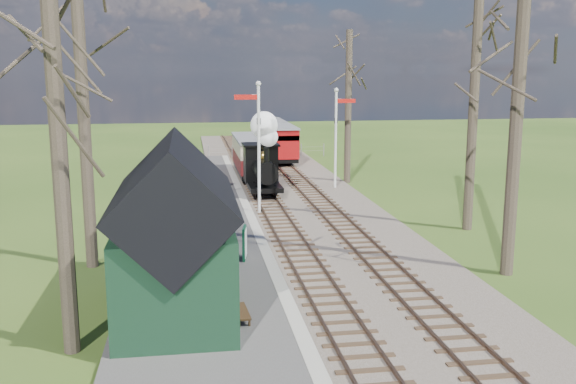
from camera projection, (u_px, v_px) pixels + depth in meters
name	position (u px, v px, depth m)	size (l,w,h in m)	color
ground	(366.00, 369.00, 14.63)	(140.00, 140.00, 0.00)	#2F4E18
distant_hills	(235.00, 255.00, 80.38)	(114.40, 48.00, 22.02)	#385B23
ballast_bed	(283.00, 190.00, 36.17)	(8.00, 60.00, 0.10)	brown
track_near	(260.00, 189.00, 35.97)	(1.60, 60.00, 0.15)	brown
track_far	(306.00, 188.00, 36.36)	(1.60, 60.00, 0.15)	brown
platform	(200.00, 225.00, 27.68)	(5.00, 44.00, 0.20)	#474442
coping_strip	(253.00, 223.00, 28.02)	(0.40, 44.00, 0.21)	#B2AD9E
station_shed	(176.00, 236.00, 17.44)	(3.25, 6.30, 4.78)	black
semaphore_near	(257.00, 138.00, 29.36)	(1.22, 0.24, 6.22)	silver
semaphore_far	(337.00, 131.00, 36.01)	(1.22, 0.24, 5.72)	silver
bare_trees	(330.00, 111.00, 23.65)	(15.51, 22.39, 12.00)	#382D23
fence_line	(244.00, 151.00, 49.52)	(12.60, 0.08, 1.00)	slate
locomotive	(263.00, 159.00, 34.11)	(1.78, 4.16, 4.46)	black
coach	(252.00, 154.00, 40.10)	(2.08, 7.13, 2.19)	black
red_carriage_a	(280.00, 143.00, 46.17)	(2.11, 5.22, 2.22)	black
red_carriage_b	(270.00, 135.00, 51.50)	(2.11, 5.22, 2.22)	black
sign_board	(245.00, 243.00, 22.34)	(0.23, 0.79, 1.16)	#0E4329
bench	(238.00, 307.00, 17.00)	(0.44, 1.26, 0.71)	#412C17
person	(215.00, 254.00, 20.47)	(0.54, 0.35, 1.47)	#1B1E31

